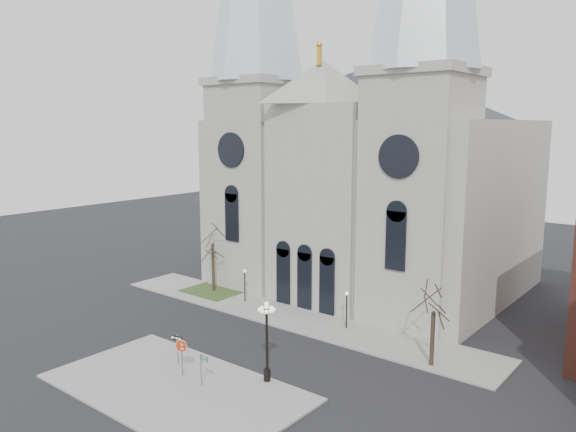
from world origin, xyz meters
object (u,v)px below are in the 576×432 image
Objects in this scene: stop_sign at (182,350)px; one_way_sign at (177,344)px; globe_lamp at (267,331)px; street_name_sign at (202,367)px.

stop_sign is 2.10m from one_way_sign.
globe_lamp is at bearing 35.29° from stop_sign.
street_name_sign is at bearing -30.09° from one_way_sign.
street_name_sign is at bearing -2.21° from stop_sign.
globe_lamp is 7.51m from one_way_sign.
stop_sign reaches higher than one_way_sign.
one_way_sign is (-6.94, -2.00, -2.04)m from globe_lamp.
stop_sign is at bearing -149.25° from globe_lamp.
street_name_sign reaches higher than one_way_sign.
street_name_sign is (2.33, -0.28, -0.55)m from stop_sign.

